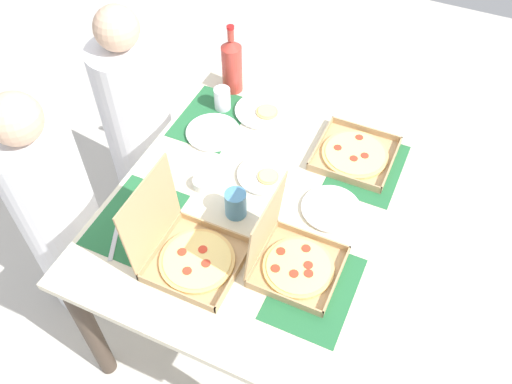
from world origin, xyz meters
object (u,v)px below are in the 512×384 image
object	(u,v)px
pizza_box_edge_far	(291,259)
plate_far_left	(264,175)
pizza_box_center	(355,154)
plate_middle	(263,111)
cup_spare	(222,99)
plate_far_right	(213,133)
pizza_box_corner_right	(187,251)
cup_clear_left	(236,204)
diner_left_seat	(61,219)
condiment_bowl	(203,183)
diner_right_seat	(139,129)
soda_bottle	(232,65)
plate_near_left	(331,209)

from	to	relation	value
pizza_box_edge_far	plate_far_left	distance (m)	0.42
pizza_box_center	plate_middle	bearing A→B (deg)	79.04
plate_far_left	cup_spare	distance (m)	0.45
plate_far_right	plate_middle	bearing A→B (deg)	-32.93
pizza_box_corner_right	cup_clear_left	distance (m)	0.26
plate_far_right	diner_left_seat	bearing A→B (deg)	138.12
plate_far_left	cup_clear_left	xyz separation A→B (m)	(-0.21, 0.02, 0.04)
plate_middle	condiment_bowl	xyz separation A→B (m)	(-0.48, 0.03, 0.01)
pizza_box_corner_right	condiment_bowl	distance (m)	0.33
cup_spare	pizza_box_edge_far	bearing A→B (deg)	-137.65
diner_right_seat	pizza_box_edge_far	bearing A→B (deg)	-118.94
soda_bottle	plate_middle	bearing A→B (deg)	-116.25
soda_bottle	cup_clear_left	size ratio (longest dim) A/B	2.99
plate_far_right	cup_clear_left	bearing A→B (deg)	-141.31
pizza_box_edge_far	cup_spare	xyz separation A→B (m)	(0.63, 0.58, 0.00)
cup_clear_left	diner_left_seat	size ratio (longest dim) A/B	0.09
condiment_bowl	pizza_box_center	bearing A→B (deg)	-50.51
condiment_bowl	diner_right_seat	world-z (taller)	diner_right_seat
plate_middle	cup_clear_left	bearing A→B (deg)	-165.95
pizza_box_corner_right	pizza_box_edge_far	xyz separation A→B (m)	(0.12, -0.33, -0.00)
pizza_box_center	pizza_box_corner_right	world-z (taller)	pizza_box_corner_right
plate_middle	cup_spare	bearing A→B (deg)	103.45
pizza_box_corner_right	cup_spare	xyz separation A→B (m)	(0.75, 0.25, 0.00)
pizza_box_edge_far	plate_near_left	xyz separation A→B (m)	(0.29, -0.04, -0.04)
pizza_box_edge_far	pizza_box_center	bearing A→B (deg)	-3.77
diner_left_seat	diner_right_seat	xyz separation A→B (m)	(0.60, 0.00, -0.00)
cup_spare	condiment_bowl	world-z (taller)	cup_spare
pizza_box_corner_right	plate_far_right	bearing A→B (deg)	19.54
condiment_bowl	plate_middle	bearing A→B (deg)	-4.16
plate_near_left	plate_far_right	xyz separation A→B (m)	(0.18, 0.58, 0.00)
cup_clear_left	diner_left_seat	distance (m)	0.80
cup_clear_left	diner_left_seat	world-z (taller)	diner_left_seat
pizza_box_center	plate_middle	distance (m)	0.45
plate_middle	diner_right_seat	size ratio (longest dim) A/B	0.20
plate_far_right	condiment_bowl	world-z (taller)	condiment_bowl
condiment_bowl	cup_spare	bearing A→B (deg)	17.32
condiment_bowl	diner_right_seat	size ratio (longest dim) A/B	0.06
plate_middle	cup_clear_left	distance (m)	0.56
plate_far_right	plate_near_left	bearing A→B (deg)	-107.23
condiment_bowl	diner_right_seat	distance (m)	0.71
soda_bottle	cup_clear_left	xyz separation A→B (m)	(-0.64, -0.33, -0.08)
soda_bottle	pizza_box_center	bearing A→B (deg)	-105.81
diner_left_seat	cup_clear_left	bearing A→B (deg)	-76.30
pizza_box_center	plate_far_left	distance (m)	0.38
plate_near_left	diner_left_seat	distance (m)	1.12
plate_near_left	pizza_box_edge_far	bearing A→B (deg)	171.21
condiment_bowl	pizza_box_edge_far	bearing A→B (deg)	-113.74
pizza_box_center	plate_near_left	size ratio (longest dim) A/B	1.37
pizza_box_center	soda_bottle	size ratio (longest dim) A/B	0.94
plate_near_left	plate_middle	bearing A→B (deg)	49.22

